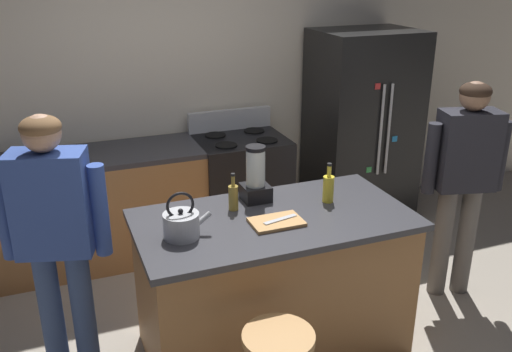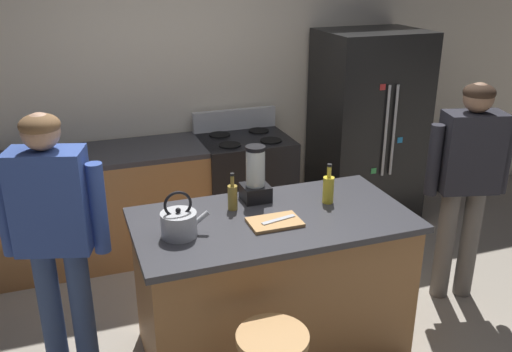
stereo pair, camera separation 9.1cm
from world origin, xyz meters
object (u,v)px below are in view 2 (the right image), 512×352
object	(u,v)px
chef_knife	(278,220)
stove_range	(245,187)
blender_appliance	(255,178)
tea_kettle	(179,223)
person_by_island_left	(54,226)
bottle_soda	(328,189)
cutting_board	(275,222)
person_by_sink_right	(467,173)
bottle_vinegar	(233,196)
kitchen_island	(272,283)
refrigerator	(367,129)

from	to	relation	value
chef_knife	stove_range	bearing A→B (deg)	65.92
blender_appliance	tea_kettle	bearing A→B (deg)	-150.04
person_by_island_left	bottle_soda	xyz separation A→B (m)	(1.62, -0.09, 0.03)
person_by_island_left	cutting_board	xyz separation A→B (m)	(1.20, -0.27, -0.05)
person_by_island_left	person_by_sink_right	world-z (taller)	person_by_island_left
person_by_sink_right	blender_appliance	xyz separation A→B (m)	(-1.49, 0.17, 0.10)
cutting_board	bottle_soda	bearing A→B (deg)	22.03
blender_appliance	chef_knife	distance (m)	0.38
stove_range	bottle_vinegar	xyz separation A→B (m)	(-0.53, -1.34, 0.54)
stove_range	bottle_soda	xyz separation A→B (m)	(0.07, -1.44, 0.54)
person_by_sink_right	tea_kettle	xyz separation A→B (m)	(-2.05, -0.16, 0.03)
stove_range	person_by_island_left	size ratio (longest dim) A/B	0.68
kitchen_island	person_by_island_left	bearing A→B (deg)	171.70
refrigerator	blender_appliance	bearing A→B (deg)	-141.14
bottle_vinegar	kitchen_island	bearing A→B (deg)	-43.74
blender_appliance	cutting_board	size ratio (longest dim) A/B	1.19
bottle_vinegar	tea_kettle	world-z (taller)	tea_kettle
refrigerator	stove_range	world-z (taller)	refrigerator
kitchen_island	person_by_sink_right	distance (m)	1.57
tea_kettle	chef_knife	xyz separation A→B (m)	(0.57, -0.04, -0.06)
kitchen_island	refrigerator	xyz separation A→B (m)	(1.51, 1.50, 0.43)
tea_kettle	refrigerator	bearing A→B (deg)	36.66
bottle_soda	bottle_vinegar	bearing A→B (deg)	170.34
bottle_vinegar	bottle_soda	bearing A→B (deg)	-9.66
person_by_island_left	bottle_soda	size ratio (longest dim) A/B	6.34
person_by_island_left	blender_appliance	distance (m)	1.21
stove_range	chef_knife	xyz separation A→B (m)	(-0.34, -1.61, 0.47)
person_by_island_left	tea_kettle	xyz separation A→B (m)	(0.65, -0.23, 0.02)
bottle_soda	tea_kettle	size ratio (longest dim) A/B	0.93
person_by_sink_right	tea_kettle	distance (m)	2.06
kitchen_island	person_by_island_left	size ratio (longest dim) A/B	1.02
chef_knife	blender_appliance	bearing A→B (deg)	79.33
blender_appliance	bottle_soda	size ratio (longest dim) A/B	1.40
person_by_island_left	bottle_soda	distance (m)	1.62
person_by_island_left	tea_kettle	bearing A→B (deg)	-19.42
tea_kettle	cutting_board	distance (m)	0.55
stove_range	person_by_sink_right	distance (m)	1.89
blender_appliance	tea_kettle	size ratio (longest dim) A/B	1.30
refrigerator	chef_knife	bearing A→B (deg)	-133.62
person_by_island_left	person_by_sink_right	size ratio (longest dim) A/B	1.01
chef_knife	person_by_island_left	bearing A→B (deg)	155.36
blender_appliance	chef_knife	size ratio (longest dim) A/B	1.63
refrigerator	person_by_island_left	xyz separation A→B (m)	(-2.73, -1.32, 0.09)
refrigerator	chef_knife	world-z (taller)	refrigerator
bottle_vinegar	cutting_board	size ratio (longest dim) A/B	0.79
bottle_soda	person_by_island_left	bearing A→B (deg)	176.65
kitchen_island	chef_knife	bearing A→B (deg)	-92.35
person_by_sink_right	kitchen_island	bearing A→B (deg)	-175.95
person_by_sink_right	chef_knife	world-z (taller)	person_by_sink_right
blender_appliance	bottle_soda	xyz separation A→B (m)	(0.41, -0.19, -0.06)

